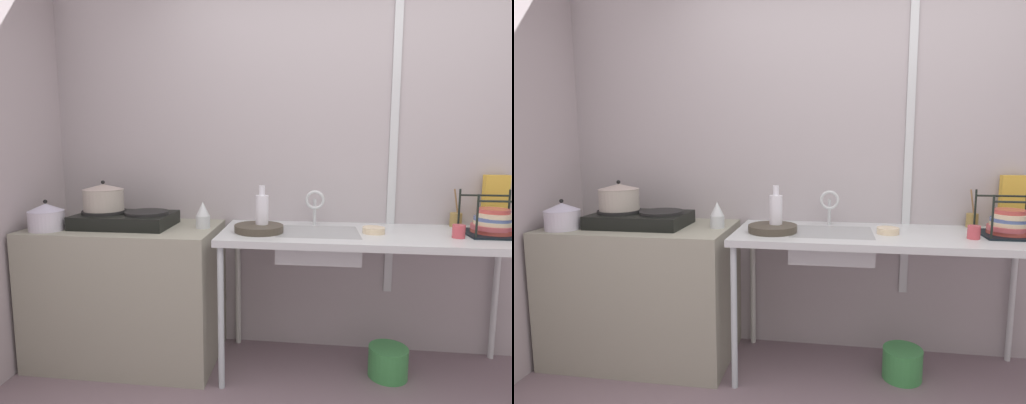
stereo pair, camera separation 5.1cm
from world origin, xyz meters
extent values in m
cube|color=#A79EA2|center=(0.00, 1.49, 1.38)|extent=(4.97, 0.10, 2.75)
cube|color=silver|center=(0.21, 1.43, 1.51)|extent=(0.05, 0.01, 2.20)
cube|color=gray|center=(-1.48, 1.12, 0.44)|extent=(1.16, 0.64, 0.87)
cube|color=silver|center=(0.03, 1.12, 0.85)|extent=(1.76, 0.64, 0.04)
cylinder|color=silver|center=(-0.80, 0.84, 0.42)|extent=(0.04, 0.04, 0.83)
cylinder|color=silver|center=(-0.80, 1.40, 0.42)|extent=(0.04, 0.04, 0.83)
cylinder|color=silver|center=(0.87, 1.40, 0.42)|extent=(0.04, 0.04, 0.83)
cube|color=black|center=(-1.48, 1.12, 0.92)|extent=(0.59, 0.39, 0.08)
cylinder|color=black|center=(-1.62, 1.12, 0.97)|extent=(0.27, 0.27, 0.02)
cylinder|color=black|center=(-1.34, 1.12, 0.97)|extent=(0.27, 0.27, 0.02)
cylinder|color=#A69E91|center=(-1.62, 1.12, 1.04)|extent=(0.25, 0.25, 0.13)
cone|color=#B2A198|center=(-1.62, 1.12, 1.13)|extent=(0.25, 0.25, 0.03)
sphere|color=black|center=(-1.62, 1.12, 1.15)|extent=(0.02, 0.02, 0.02)
cylinder|color=silver|center=(-1.90, 0.94, 0.93)|extent=(0.20, 0.20, 0.12)
cone|color=silver|center=(-1.90, 0.94, 1.02)|extent=(0.21, 0.21, 0.04)
sphere|color=black|center=(-1.90, 0.94, 1.05)|extent=(0.02, 0.02, 0.02)
cylinder|color=silver|center=(-0.98, 1.13, 0.91)|extent=(0.09, 0.09, 0.08)
cone|color=silver|center=(-0.98, 1.13, 0.99)|extent=(0.08, 0.08, 0.09)
cube|color=silver|center=(-0.27, 1.11, 0.80)|extent=(0.48, 0.38, 0.16)
cylinder|color=silver|center=(-0.29, 1.33, 0.96)|extent=(0.02, 0.02, 0.17)
torus|color=silver|center=(-0.29, 1.28, 1.04)|extent=(0.12, 0.02, 0.12)
cylinder|color=#3F382D|center=(-0.62, 1.06, 0.89)|extent=(0.29, 0.29, 0.04)
cylinder|color=black|center=(0.58, 1.01, 1.00)|extent=(0.01, 0.01, 0.25)
cylinder|color=black|center=(0.58, 1.29, 1.00)|extent=(0.01, 0.01, 0.25)
cylinder|color=black|center=(0.86, 1.29, 1.00)|extent=(0.01, 0.01, 0.25)
cylinder|color=black|center=(0.72, 1.01, 1.09)|extent=(0.28, 0.01, 0.01)
cylinder|color=black|center=(0.72, 1.29, 1.09)|extent=(0.28, 0.01, 0.01)
cube|color=black|center=(0.72, 1.15, 0.88)|extent=(0.30, 0.30, 0.01)
cylinder|color=#BD483D|center=(0.72, 1.15, 0.90)|extent=(0.23, 0.23, 0.03)
cylinder|color=#B74A4F|center=(0.71, 1.14, 0.92)|extent=(0.22, 0.22, 0.03)
cylinder|color=beige|center=(0.72, 1.15, 0.94)|extent=(0.21, 0.21, 0.03)
cylinder|color=#546AA5|center=(0.72, 1.15, 0.96)|extent=(0.19, 0.19, 0.03)
cylinder|color=beige|center=(0.72, 1.14, 0.99)|extent=(0.18, 0.18, 0.03)
cylinder|color=#BD4A45|center=(0.72, 1.16, 1.01)|extent=(0.17, 0.17, 0.03)
cylinder|color=#C2464E|center=(0.50, 1.04, 0.91)|extent=(0.07, 0.07, 0.07)
cylinder|color=beige|center=(0.05, 1.11, 0.89)|extent=(0.13, 0.13, 0.04)
cylinder|color=white|center=(-0.60, 1.09, 0.98)|extent=(0.08, 0.08, 0.22)
cylinder|color=white|center=(-0.60, 1.09, 1.12)|extent=(0.03, 0.03, 0.06)
cube|color=gold|center=(0.83, 1.39, 1.04)|extent=(0.14, 0.05, 0.33)
cylinder|color=olive|center=(0.60, 1.38, 0.92)|extent=(0.07, 0.07, 0.09)
cylinder|color=olive|center=(0.60, 1.38, 1.01)|extent=(0.06, 0.03, 0.21)
cylinder|color=#3D8D48|center=(0.16, 1.08, 0.09)|extent=(0.23, 0.23, 0.18)
camera|label=1|loc=(-0.32, -1.34, 1.38)|focal=29.12mm
camera|label=2|loc=(-0.27, -1.34, 1.38)|focal=29.12mm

